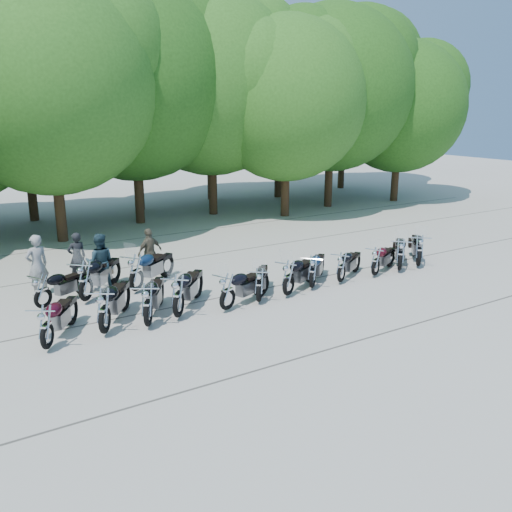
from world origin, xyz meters
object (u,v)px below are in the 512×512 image
motorcycle_7 (313,271)px  rider_1 (100,262)px  motorcycle_1 (104,309)px  motorcycle_3 (178,295)px  motorcycle_0 (46,326)px  motorcycle_4 (227,291)px  motorcycle_6 (289,277)px  motorcycle_12 (42,290)px  rider_3 (77,257)px  motorcycle_10 (400,254)px  rider_2 (150,252)px  rider_0 (37,265)px  motorcycle_5 (259,284)px  motorcycle_2 (148,304)px  motorcycle_11 (419,250)px  motorcycle_13 (85,280)px  motorcycle_14 (136,271)px  motorcycle_9 (376,260)px  motorcycle_8 (342,266)px

motorcycle_7 → rider_1: size_ratio=1.21×
motorcycle_1 → motorcycle_3: size_ratio=0.99×
motorcycle_0 → motorcycle_4: motorcycle_0 is taller
motorcycle_6 → motorcycle_12: (-6.40, 2.75, -0.06)m
motorcycle_12 → rider_3: rider_3 is taller
motorcycle_10 → motorcycle_12: motorcycle_10 is taller
rider_2 → motorcycle_3: bearing=61.8°
rider_0 → rider_3: size_ratio=1.14×
rider_0 → rider_2: 3.56m
rider_3 → motorcycle_5: bearing=123.1°
motorcycle_2 → rider_0: (-1.85, 4.15, 0.26)m
rider_0 → motorcycle_12: bearing=66.6°
motorcycle_5 → motorcycle_11: motorcycle_11 is taller
motorcycle_13 → rider_1: size_ratio=1.40×
motorcycle_1 → motorcycle_14: (1.77, 2.66, -0.01)m
rider_1 → rider_3: bearing=-50.5°
motorcycle_2 → rider_3: (-0.52, 4.87, 0.14)m
rider_0 → rider_1: (1.73, -0.47, -0.04)m
motorcycle_2 → motorcycle_6: motorcycle_2 is taller
motorcycle_2 → motorcycle_5: 3.37m
motorcycle_9 → motorcycle_12: motorcycle_12 is taller
rider_2 → motorcycle_8: bearing=123.0°
motorcycle_2 → motorcycle_7: bearing=-146.3°
motorcycle_8 → rider_3: (-7.08, 4.68, 0.24)m
motorcycle_3 → motorcycle_9: bearing=-138.4°
motorcycle_3 → rider_0: rider_0 is taller
motorcycle_11 → motorcycle_10: bearing=44.8°
motorcycle_0 → motorcycle_13: motorcycle_13 is taller
motorcycle_9 → motorcycle_7: bearing=61.8°
motorcycle_1 → motorcycle_2: size_ratio=1.02×
motorcycle_1 → motorcycle_5: motorcycle_1 is taller
rider_1 → motorcycle_9: bearing=177.4°
motorcycle_10 → motorcycle_3: bearing=45.6°
motorcycle_5 → motorcycle_12: (-5.38, 2.74, -0.01)m
motorcycle_8 → motorcycle_12: bearing=43.1°
motorcycle_3 → motorcycle_10: size_ratio=1.06×
motorcycle_4 → motorcycle_10: size_ratio=0.94×
motorcycle_9 → motorcycle_6: bearing=65.4°
motorcycle_4 → motorcycle_10: motorcycle_10 is taller
motorcycle_1 → motorcycle_10: motorcycle_1 is taller
rider_1 → motorcycle_14: bearing=153.8°
motorcycle_9 → rider_2: (-6.28, 4.12, 0.24)m
motorcycle_2 → motorcycle_13: motorcycle_13 is taller
motorcycle_12 → rider_0: size_ratio=1.10×
motorcycle_8 → motorcycle_9: bearing=-122.8°
motorcycle_5 → rider_2: 4.52m
motorcycle_3 → motorcycle_4: size_ratio=1.12×
motorcycle_8 → motorcycle_6: bearing=64.1°
motorcycle_10 → motorcycle_5: bearing=46.5°
motorcycle_0 → motorcycle_11: motorcycle_11 is taller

